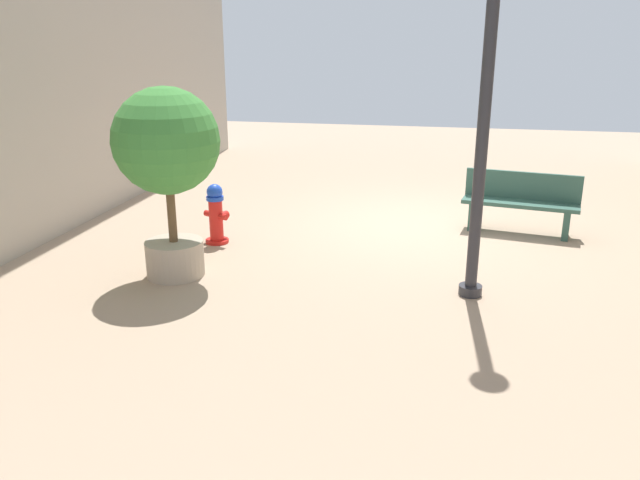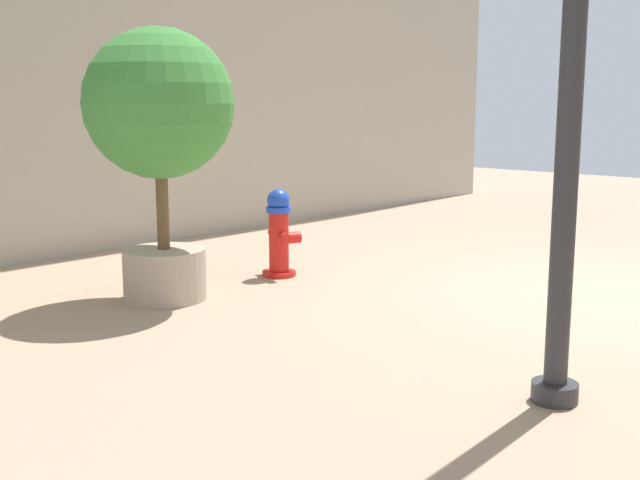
% 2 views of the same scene
% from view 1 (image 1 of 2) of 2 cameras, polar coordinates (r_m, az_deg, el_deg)
% --- Properties ---
extents(ground_plane, '(23.40, 23.40, 0.00)m').
position_cam_1_polar(ground_plane, '(10.58, 8.42, 1.29)').
color(ground_plane, tan).
extents(fire_hydrant, '(0.43, 0.41, 0.91)m').
position_cam_1_polar(fire_hydrant, '(9.63, -9.33, 2.37)').
color(fire_hydrant, red).
rests_on(fire_hydrant, ground_plane).
extents(bench_near, '(1.82, 0.75, 0.95)m').
position_cam_1_polar(bench_near, '(10.51, 17.60, 3.33)').
color(bench_near, '#33594C').
rests_on(bench_near, ground_plane).
extents(planter_tree, '(1.33, 1.33, 2.43)m').
position_cam_1_polar(planter_tree, '(8.14, -13.59, 7.57)').
color(planter_tree, tan).
rests_on(planter_tree, ground_plane).
extents(street_lamp, '(0.36, 0.36, 4.50)m').
position_cam_1_polar(street_lamp, '(7.36, 14.93, 15.37)').
color(street_lamp, '#2D2D33').
rests_on(street_lamp, ground_plane).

